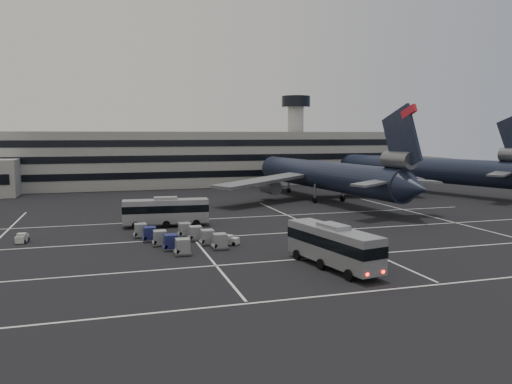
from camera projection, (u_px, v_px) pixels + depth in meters
ground at (246, 242)px, 62.09m from camera, size 260.00×260.00×0.00m
lane_markings at (252, 240)px, 63.05m from camera, size 90.00×55.62×0.01m
terminal at (162, 159)px, 128.19m from camera, size 125.00×26.00×24.00m
hills at (186, 190)px, 230.42m from camera, size 352.00×180.00×44.00m
trijet_main at (325, 175)px, 99.31m from camera, size 47.12×57.67×18.08m
trijet_far at (422, 168)px, 116.20m from camera, size 27.00×56.04×18.08m
bus_near at (333, 244)px, 49.79m from camera, size 5.33×12.95×4.46m
bus_far at (166, 210)px, 72.37m from camera, size 12.44×3.87×4.33m
tug_a at (22, 238)px, 61.52m from camera, size 1.50×2.14×1.27m
tug_b at (231, 240)px, 60.48m from camera, size 2.21×2.16×1.24m
uld_cluster at (179, 237)px, 60.87m from camera, size 10.93×13.68×1.80m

